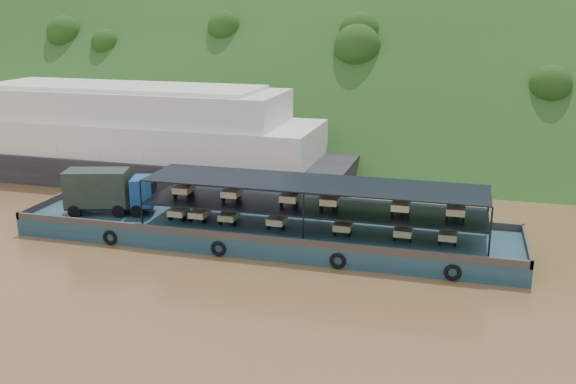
# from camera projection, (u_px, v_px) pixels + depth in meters

# --- Properties ---
(ground) EXTENTS (160.00, 160.00, 0.00)m
(ground) POSITION_uv_depth(u_px,v_px,m) (305.00, 251.00, 43.22)
(ground) COLOR brown
(ground) RESTS_ON ground
(hillside) EXTENTS (140.00, 39.60, 39.60)m
(hillside) POSITION_uv_depth(u_px,v_px,m) (377.00, 146.00, 76.59)
(hillside) COLOR #1C3A15
(hillside) RESTS_ON ground
(cargo_barge) EXTENTS (35.00, 7.18, 4.54)m
(cargo_barge) POSITION_uv_depth(u_px,v_px,m) (252.00, 225.00, 44.99)
(cargo_barge) COLOR #123141
(cargo_barge) RESTS_ON ground
(passenger_ferry) EXTENTS (44.03, 11.65, 8.88)m
(passenger_ferry) POSITION_uv_depth(u_px,v_px,m) (127.00, 138.00, 61.59)
(passenger_ferry) COLOR black
(passenger_ferry) RESTS_ON ground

